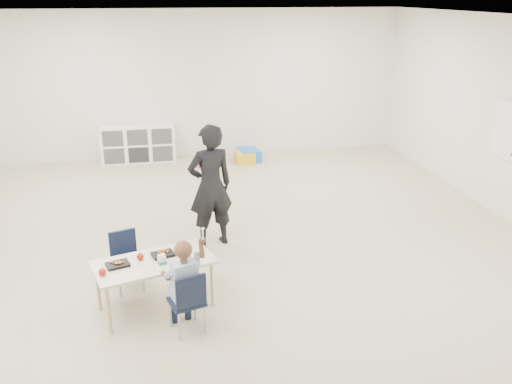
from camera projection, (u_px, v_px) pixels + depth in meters
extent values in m
plane|color=#BCB190|center=(234.00, 255.00, 6.75)|extent=(9.00, 9.00, 0.00)
plane|color=white|center=(231.00, 20.00, 5.77)|extent=(9.00, 9.00, 0.00)
cube|color=white|center=(198.00, 85.00, 10.40)|extent=(8.00, 0.02, 2.80)
cube|color=#F6E4C5|center=(154.00, 262.00, 5.44)|extent=(1.30, 0.90, 0.03)
cube|color=black|center=(163.00, 254.00, 5.54)|extent=(0.26, 0.22, 0.03)
cube|color=black|center=(118.00, 265.00, 5.33)|extent=(0.26, 0.22, 0.03)
cube|color=white|center=(162.00, 260.00, 5.35)|extent=(0.09, 0.09, 0.10)
ellipsoid|color=#B17E48|center=(186.00, 256.00, 5.46)|extent=(0.09, 0.09, 0.07)
sphere|color=#9E180E|center=(140.00, 257.00, 5.45)|extent=(0.07, 0.07, 0.07)
sphere|color=#9E180E|center=(102.00, 272.00, 5.15)|extent=(0.07, 0.07, 0.07)
cube|color=white|center=(138.00, 144.00, 10.35)|extent=(1.40, 0.40, 0.70)
cube|color=white|center=(508.00, 131.00, 7.57)|extent=(0.02, 0.60, 0.80)
imported|color=black|center=(210.00, 186.00, 6.77)|extent=(0.65, 0.51, 1.59)
cube|color=red|center=(208.00, 159.00, 10.24)|extent=(0.44, 0.51, 0.22)
cube|color=gold|center=(245.00, 157.00, 10.38)|extent=(0.35, 0.45, 0.22)
cube|color=blue|center=(249.00, 155.00, 10.46)|extent=(0.44, 0.53, 0.23)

